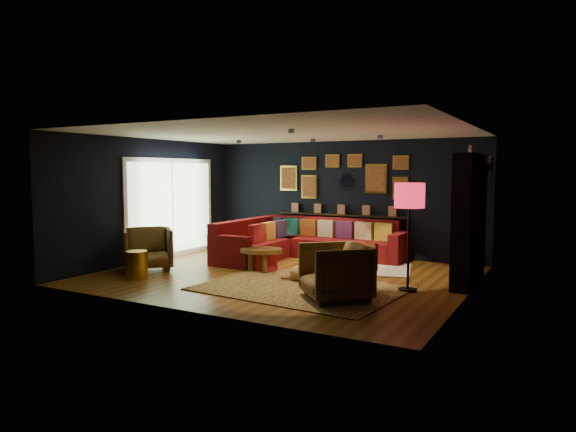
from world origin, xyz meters
The scene contains 20 objects.
floor centered at (0.00, 0.00, 0.00)m, with size 6.50×6.50×0.00m, color brown.
room_walls centered at (0.00, 0.00, 1.59)m, with size 6.50×6.50×6.50m.
sectional centered at (-0.61, 1.81, 0.32)m, with size 3.41×2.69×0.86m.
ledge centered at (0.00, 2.68, 0.92)m, with size 3.20×0.12×0.04m, color black.
gallery_wall centered at (-0.01, 2.72, 1.81)m, with size 3.15×0.04×1.02m.
sunburst_mirror centered at (0.10, 2.72, 1.70)m, with size 0.47×0.16×0.47m.
fireplace centered at (3.09, 0.90, 1.02)m, with size 0.31×1.60×2.20m.
deer_head centered at (3.14, 1.40, 2.05)m, with size 0.50×0.28×0.45m.
sliding_door centered at (-3.22, 0.60, 1.10)m, with size 0.06×2.80×2.20m.
ceiling_spots centered at (0.00, 0.80, 2.56)m, with size 3.30×2.50×0.06m.
shag_rug centered at (1.00, 1.28, 0.01)m, with size 1.94×1.41×0.03m, color silver.
leopard_rug centered at (0.77, -0.81, 0.01)m, with size 3.17×2.26×0.02m, color tan.
coffee_table centered at (-0.54, 0.11, 0.36)m, with size 1.00×0.87×0.42m.
pouf centered at (-0.52, 0.20, 0.18)m, with size 0.47×0.47×0.30m, color maroon.
armchair_left centered at (-2.55, -0.84, 0.45)m, with size 0.88×0.82×0.91m, color #A5793A.
armchair_right centered at (1.57, -1.20, 0.47)m, with size 0.91×0.85×0.93m, color #A5793A.
gold_stool centered at (-2.18, -1.51, 0.25)m, with size 0.40×0.40×0.50m, color gold.
orange_chair centered at (1.76, -0.45, 0.46)m, with size 0.52×0.52×0.79m.
floor_lamp centered at (2.35, -0.11, 1.46)m, with size 0.48×0.48×1.73m.
dog centered at (0.76, -0.31, 0.22)m, with size 1.25×0.61×0.40m, color #B27B45, non-canonical shape.
Camera 1 is at (4.61, -8.11, 1.92)m, focal length 32.00 mm.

